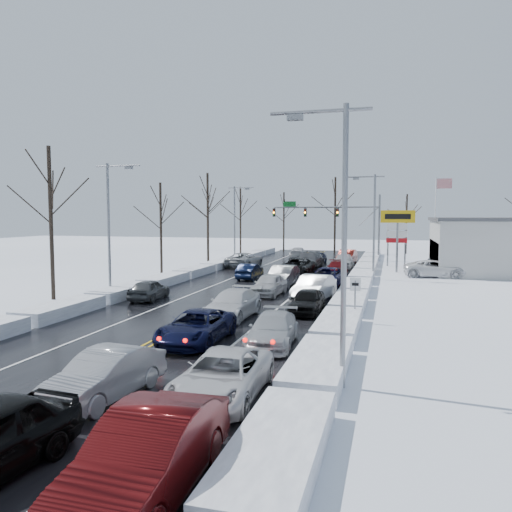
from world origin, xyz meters
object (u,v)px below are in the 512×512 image
(flagpole, at_px, (437,212))
(traffic_signal_mast, at_px, (337,216))
(tires_plus_sign, at_px, (398,221))
(oncoming_car_0, at_px, (250,279))

(flagpole, bearing_deg, traffic_signal_mast, -170.27)
(tires_plus_sign, xyz_separation_m, flagpole, (4.67, 14.01, 0.93))
(flagpole, distance_m, oncoming_car_0, 28.90)
(tires_plus_sign, relative_size, oncoming_car_0, 1.45)
(oncoming_car_0, bearing_deg, tires_plus_sign, -145.03)
(traffic_signal_mast, height_order, flagpole, flagpole)
(traffic_signal_mast, xyz_separation_m, flagpole, (11.72, 2.01, 0.45))
(tires_plus_sign, bearing_deg, traffic_signal_mast, 120.46)
(tires_plus_sign, relative_size, flagpole, 0.60)
(flagpole, xyz_separation_m, oncoming_car_0, (-17.02, -22.59, -5.93))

